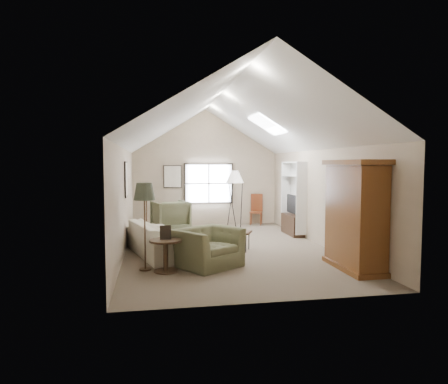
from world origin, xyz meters
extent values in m
cube|color=#6F614F|center=(0.00, 0.00, 0.00)|extent=(5.00, 8.00, 0.01)
cube|color=tan|center=(0.00, 4.00, 1.25)|extent=(5.00, 0.01, 2.50)
cube|color=tan|center=(0.00, -4.00, 1.25)|extent=(5.00, 0.01, 2.50)
cube|color=tan|center=(-2.50, 0.00, 1.25)|extent=(0.01, 8.00, 2.50)
cube|color=tan|center=(2.50, 0.00, 1.25)|extent=(0.01, 8.00, 2.50)
cube|color=black|center=(0.10, 3.96, 1.45)|extent=(1.72, 0.08, 1.42)
cube|color=black|center=(-2.47, 0.30, 1.75)|extent=(0.68, 0.04, 0.88)
cube|color=black|center=(-1.15, 3.97, 1.70)|extent=(0.62, 0.04, 0.78)
cube|color=brown|center=(2.18, -2.40, 1.10)|extent=(0.60, 1.50, 2.20)
cube|color=white|center=(2.34, 1.60, 1.15)|extent=(0.32, 1.30, 2.10)
cube|color=#382316|center=(2.32, 1.60, 0.30)|extent=(0.34, 1.18, 0.60)
cube|color=black|center=(2.32, 1.60, 0.92)|extent=(0.05, 0.90, 0.55)
imported|color=silver|center=(-1.69, -0.35, 0.37)|extent=(1.67, 2.74, 0.75)
imported|color=#6B6D4C|center=(-0.72, -1.68, 0.40)|extent=(1.60, 1.56, 0.79)
imported|color=#686949|center=(-1.28, 2.91, 0.49)|extent=(1.29, 1.31, 0.97)
cube|color=#342015|center=(0.08, -0.23, 0.24)|extent=(1.06, 0.86, 0.48)
imported|color=#3D2819|center=(0.08, -0.23, 0.50)|extent=(0.30, 0.30, 0.05)
cylinder|color=#3C2718|center=(-1.59, -1.95, 0.32)|extent=(0.80, 0.80, 0.64)
cube|color=maroon|center=(1.74, 3.70, 0.54)|extent=(0.54, 0.54, 1.07)
camera|label=1|loc=(-1.83, -9.78, 2.12)|focal=32.00mm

